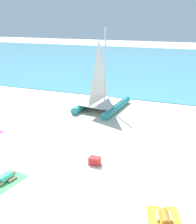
# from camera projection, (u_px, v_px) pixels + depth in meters

# --- Properties ---
(ground_plane) EXTENTS (120.00, 120.00, 0.00)m
(ground_plane) POSITION_uv_depth(u_px,v_px,m) (118.00, 109.00, 19.83)
(ground_plane) COLOR beige
(ocean_water) EXTENTS (120.00, 40.00, 0.05)m
(ocean_water) POSITION_uv_depth(u_px,v_px,m) (162.00, 63.00, 39.93)
(ocean_water) COLOR #4C9EB7
(ocean_water) RESTS_ON ground
(sailboat_teal) EXTENTS (3.22, 4.69, 5.81)m
(sailboat_teal) POSITION_uv_depth(u_px,v_px,m) (102.00, 98.00, 19.66)
(sailboat_teal) COLOR teal
(sailboat_teal) RESTS_ON ground
(towel_middle) EXTENTS (1.42, 2.07, 0.01)m
(towel_middle) POSITION_uv_depth(u_px,v_px,m) (2.00, 183.00, 11.00)
(towel_middle) COLOR #4CB266
(towel_middle) RESTS_ON ground
(sunbather_middle) EXTENTS (0.68, 1.56, 0.30)m
(sunbather_middle) POSITION_uv_depth(u_px,v_px,m) (3.00, 180.00, 11.01)
(sunbather_middle) COLOR #3FB28C
(sunbather_middle) RESTS_ON towel_middle
(sunbather_right) EXTENTS (0.83, 1.54, 0.30)m
(sunbather_right) POSITION_uv_depth(u_px,v_px,m) (165.00, 221.00, 8.79)
(sunbather_right) COLOR orange
(sunbather_right) RESTS_ON towel_right
(cooler_box) EXTENTS (0.50, 0.36, 0.36)m
(cooler_box) POSITION_uv_depth(u_px,v_px,m) (95.00, 161.00, 12.38)
(cooler_box) COLOR red
(cooler_box) RESTS_ON ground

